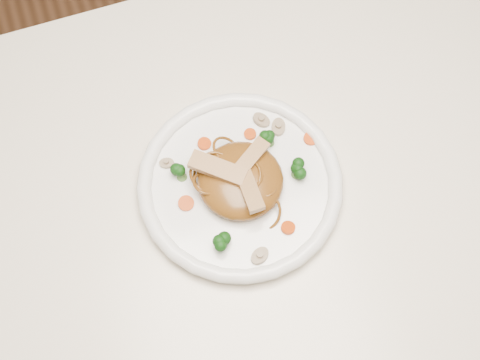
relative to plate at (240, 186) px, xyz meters
name	(u,v)px	position (x,y,z in m)	size (l,w,h in m)	color
ground	(254,321)	(0.02, -0.04, -0.76)	(4.00, 4.00, 0.00)	#4F2F1B
table	(263,234)	(0.02, -0.04, -0.11)	(1.20, 0.80, 0.75)	#F0E3CB
plate	(240,186)	(0.00, 0.00, 0.00)	(0.27, 0.27, 0.02)	white
noodle_mound	(241,180)	(0.00, 0.00, 0.02)	(0.11, 0.11, 0.04)	brown
chicken_a	(251,158)	(0.02, 0.02, 0.05)	(0.06, 0.02, 0.01)	tan
chicken_b	(218,168)	(-0.03, 0.01, 0.05)	(0.08, 0.02, 0.01)	tan
chicken_c	(249,189)	(0.00, -0.03, 0.05)	(0.07, 0.02, 0.01)	tan
broccoli_0	(270,138)	(0.06, 0.05, 0.02)	(0.03, 0.03, 0.03)	#12470E
broccoli_1	(181,173)	(-0.07, 0.04, 0.02)	(0.02, 0.02, 0.03)	#12470E
broccoli_2	(222,242)	(-0.05, -0.07, 0.02)	(0.03, 0.03, 0.03)	#12470E
broccoli_3	(297,170)	(0.08, -0.01, 0.02)	(0.03, 0.03, 0.03)	#12470E
carrot_0	(250,134)	(0.04, 0.07, 0.01)	(0.02, 0.02, 0.01)	#D54507
carrot_1	(186,203)	(-0.08, 0.00, 0.01)	(0.02, 0.02, 0.01)	#D54507
carrot_2	(311,138)	(0.11, 0.03, 0.01)	(0.02, 0.02, 0.01)	#D54507
carrot_3	(204,144)	(-0.03, 0.07, 0.01)	(0.02, 0.02, 0.01)	#D54507
carrot_4	(288,228)	(0.04, -0.08, 0.01)	(0.02, 0.02, 0.01)	#D54507
mushroom_0	(260,256)	(-0.01, -0.10, 0.01)	(0.03, 0.03, 0.01)	tan
mushroom_1	(278,127)	(0.08, 0.06, 0.01)	(0.03, 0.03, 0.01)	tan
mushroom_2	(167,163)	(-0.08, 0.06, 0.01)	(0.02, 0.02, 0.01)	tan
mushroom_3	(261,120)	(0.06, 0.08, 0.01)	(0.03, 0.03, 0.01)	tan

